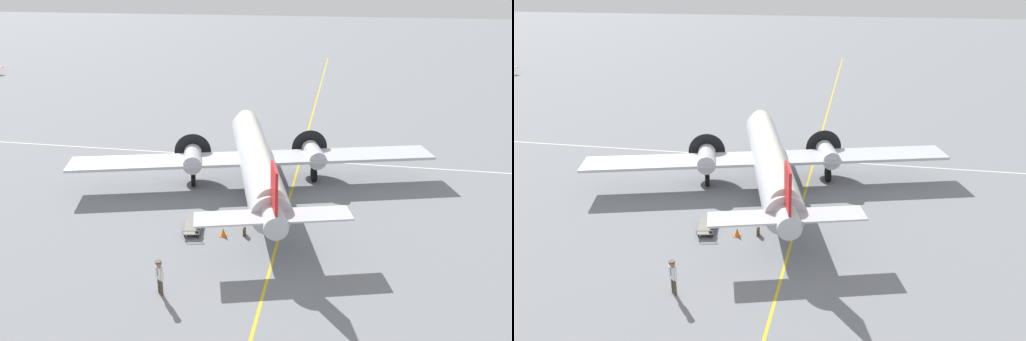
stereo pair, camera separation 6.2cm
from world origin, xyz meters
The scene contains 9 objects.
ground_plane centered at (0.00, 0.00, 0.00)m, with size 300.00×300.00×0.00m, color slate.
apron_line_eastwest centered at (0.00, -2.52, 0.00)m, with size 120.00×0.16×0.01m.
apron_line_northsouth centered at (6.66, 0.00, 0.00)m, with size 0.16×120.00×0.01m.
airliner_main centered at (0.35, 0.10, 2.41)m, with size 20.05×25.94×5.43m.
crew_foreground centered at (-12.94, 2.39, 1.16)m, with size 0.43×0.51×1.85m.
suitcase_near_door centered at (-6.54, -0.47, 0.24)m, with size 0.34×0.13×0.52m.
suitcase_upright_spare centered at (-7.11, 2.23, 0.23)m, with size 0.48×0.18×0.49m.
baggage_cart centered at (-6.43, 2.72, 0.28)m, with size 2.49×1.42×0.56m.
traffic_cone centered at (-6.84, 0.74, 0.24)m, with size 0.40×0.40×0.52m.
Camera 2 is at (-32.09, -5.80, 14.59)m, focal length 35.00 mm.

